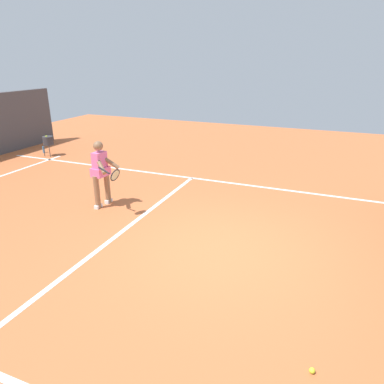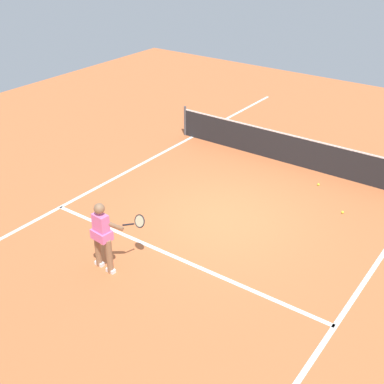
{
  "view_description": "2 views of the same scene",
  "coord_description": "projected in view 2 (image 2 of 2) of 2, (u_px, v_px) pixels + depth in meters",
  "views": [
    {
      "loc": [
        5.53,
        1.72,
        3.29
      ],
      "look_at": [
        -0.52,
        -0.76,
        0.82
      ],
      "focal_mm": 33.33,
      "sensor_mm": 36.0,
      "label": 1
    },
    {
      "loc": [
        5.55,
        -9.08,
        6.46
      ],
      "look_at": [
        -0.28,
        -1.0,
        1.04
      ],
      "focal_mm": 47.83,
      "sensor_mm": 36.0,
      "label": 2
    }
  ],
  "objects": [
    {
      "name": "sideline_left_marking",
      "position": [
        116.0,
        177.0,
        14.26
      ],
      "size": [
        0.1,
        17.7,
        0.01
      ],
      "primitive_type": "cube",
      "color": "white",
      "rests_on": "ground"
    },
    {
      "name": "sideline_right_marking",
      "position": [
        373.0,
        270.0,
        10.55
      ],
      "size": [
        0.1,
        17.7,
        0.01
      ],
      "primitive_type": "cube",
      "color": "white",
      "rests_on": "ground"
    },
    {
      "name": "court_net",
      "position": [
        294.0,
        150.0,
        14.78
      ],
      "size": [
        7.89,
        0.08,
        0.99
      ],
      "color": "#4C4C51",
      "rests_on": "ground"
    },
    {
      "name": "service_line_marking",
      "position": [
        174.0,
        257.0,
        10.96
      ],
      "size": [
        7.21,
        0.1,
        0.01
      ],
      "primitive_type": "cube",
      "color": "white",
      "rests_on": "ground"
    },
    {
      "name": "tennis_player",
      "position": [
        103.0,
        234.0,
        10.21
      ],
      "size": [
        0.84,
        0.92,
        1.55
      ],
      "color": "#8C6647",
      "rests_on": "ground"
    },
    {
      "name": "tennis_ball_near",
      "position": [
        318.0,
        184.0,
        13.82
      ],
      "size": [
        0.07,
        0.07,
        0.07
      ],
      "primitive_type": "sphere",
      "color": "#D1E533",
      "rests_on": "ground"
    },
    {
      "name": "ground_plane",
      "position": [
        225.0,
        217.0,
        12.41
      ],
      "size": [
        25.61,
        25.61,
        0.0
      ],
      "primitive_type": "plane",
      "color": "#C66638"
    },
    {
      "name": "tennis_ball_mid",
      "position": [
        343.0,
        212.0,
        12.53
      ],
      "size": [
        0.07,
        0.07,
        0.07
      ],
      "primitive_type": "sphere",
      "color": "#D1E533",
      "rests_on": "ground"
    }
  ]
}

